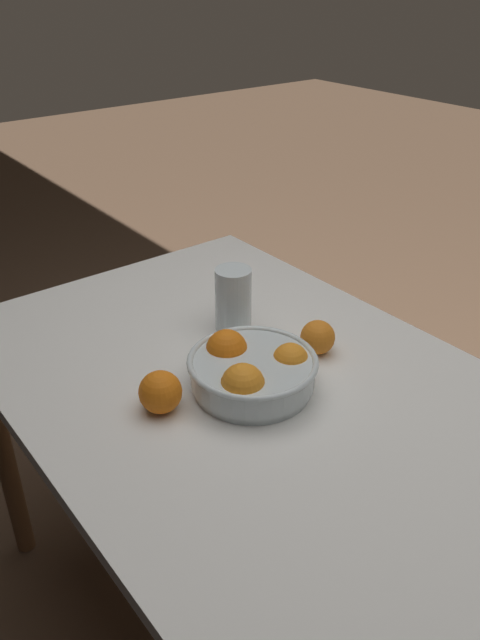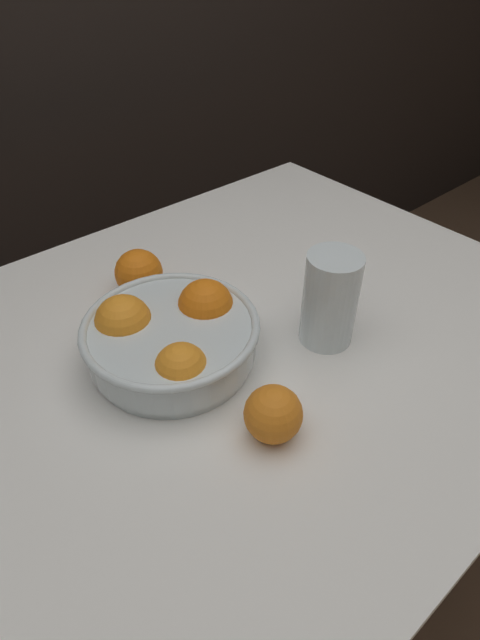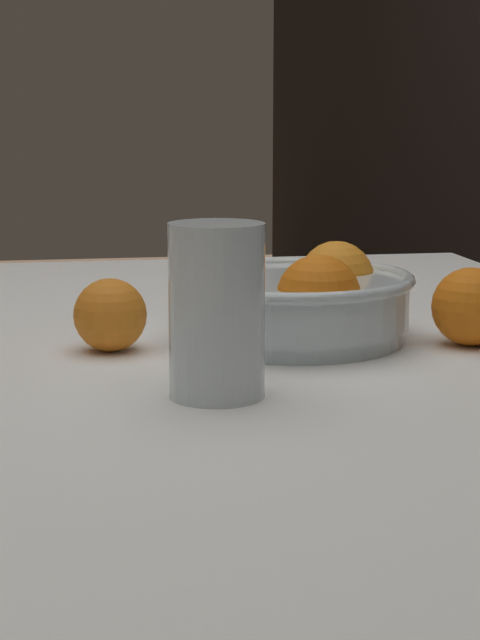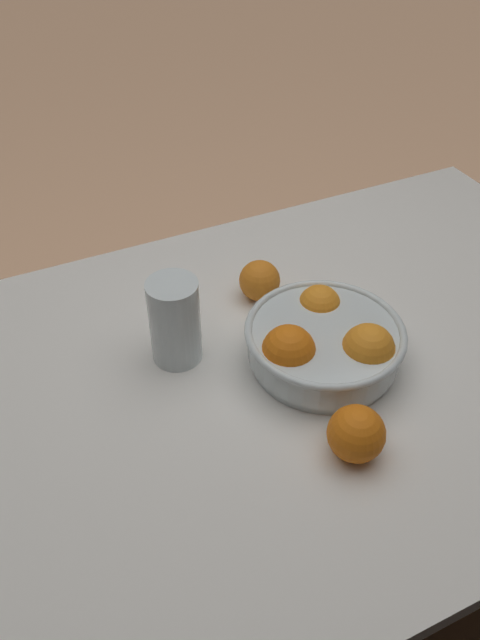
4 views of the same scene
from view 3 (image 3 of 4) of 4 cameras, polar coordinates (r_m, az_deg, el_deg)
dining_table at (r=1.12m, az=2.20°, el=-5.29°), size 1.28×0.85×0.74m
fruit_bowl at (r=1.11m, az=2.97°, el=1.09°), size 0.25×0.25×0.10m
juice_glass at (r=0.88m, az=-1.25°, el=0.16°), size 0.08×0.08×0.15m
orange_loose_near_bowl at (r=1.11m, az=12.21°, el=0.70°), size 0.08×0.08×0.08m
orange_loose_front at (r=1.07m, az=-6.94°, el=0.27°), size 0.07×0.07×0.07m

